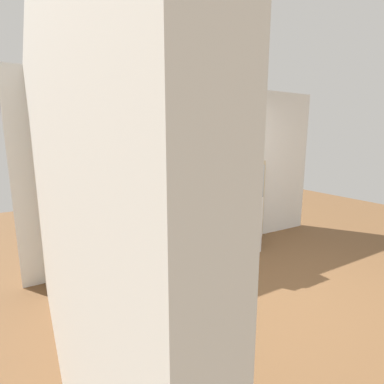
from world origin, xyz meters
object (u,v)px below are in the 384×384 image
(desk_lamp, at_px, (105,204))
(leaning_mirror, at_px, (254,200))
(microwave, at_px, (205,133))
(desk, at_px, (136,235))
(oven_range, at_px, (236,222))
(refrigerator, at_px, (203,202))
(spray_bottle, at_px, (142,213))

(desk_lamp, relative_size, leaning_mirror, 0.25)
(leaning_mirror, bearing_deg, microwave, -166.75)
(desk, height_order, leaning_mirror, leaning_mirror)
(oven_range, bearing_deg, refrigerator, -178.34)
(microwave, distance_m, oven_range, 1.54)
(spray_bottle, bearing_deg, desk, 120.24)
(leaning_mirror, bearing_deg, desk, -174.05)
(microwave, bearing_deg, spray_bottle, -177.03)
(microwave, xyz_separation_m, leaning_mirror, (1.25, 0.29, -1.17))
(refrigerator, bearing_deg, desk_lamp, 176.29)
(spray_bottle, bearing_deg, leaning_mirror, 8.81)
(desk_lamp, xyz_separation_m, microwave, (1.41, -0.11, 0.88))
(desk_lamp, distance_m, oven_range, 2.11)
(microwave, bearing_deg, leaning_mirror, 13.25)
(desk_lamp, xyz_separation_m, refrigerator, (1.41, -0.09, -0.12))
(oven_range, distance_m, leaning_mirror, 0.71)
(spray_bottle, bearing_deg, desk_lamp, 159.23)
(desk_lamp, bearing_deg, leaning_mirror, 3.92)
(refrigerator, distance_m, microwave, 1.00)
(desk, distance_m, oven_range, 1.68)
(desk_lamp, height_order, spray_bottle, desk_lamp)
(spray_bottle, bearing_deg, microwave, 2.97)
(spray_bottle, height_order, refrigerator, refrigerator)
(desk_lamp, xyz_separation_m, leaning_mirror, (2.66, 0.18, -0.29))
(desk, relative_size, spray_bottle, 5.15)
(oven_range, bearing_deg, desk, 179.44)
(oven_range, xyz_separation_m, leaning_mirror, (0.62, 0.26, 0.23))
(desk, bearing_deg, refrigerator, -1.92)
(spray_bottle, height_order, microwave, microwave)
(desk, xyz_separation_m, desk_lamp, (-0.37, 0.06, 0.46))
(leaning_mirror, bearing_deg, spray_bottle, -171.19)
(desk_lamp, height_order, oven_range, desk_lamp)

